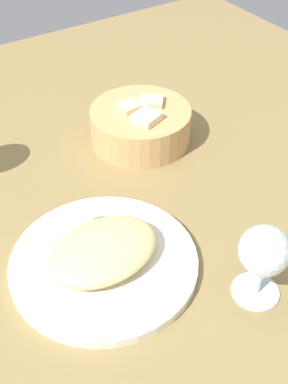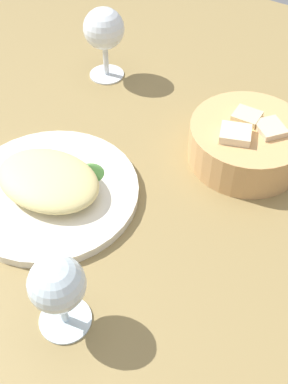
% 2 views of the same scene
% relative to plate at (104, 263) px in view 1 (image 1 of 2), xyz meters
% --- Properties ---
extents(ground_plane, '(1.40, 1.40, 0.02)m').
position_rel_plate_xyz_m(ground_plane, '(0.07, 0.04, -0.02)').
color(ground_plane, olive).
extents(plate, '(0.26, 0.26, 0.01)m').
position_rel_plate_xyz_m(plate, '(0.00, 0.00, 0.00)').
color(plate, white).
rests_on(plate, ground_plane).
extents(omelette, '(0.16, 0.12, 0.04)m').
position_rel_plate_xyz_m(omelette, '(0.00, 0.00, 0.03)').
color(omelette, '#E1CF85').
rests_on(omelette, plate).
extents(lettuce_garnish, '(0.04, 0.04, 0.02)m').
position_rel_plate_xyz_m(lettuce_garnish, '(0.03, 0.06, 0.02)').
color(lettuce_garnish, '#488438').
rests_on(lettuce_garnish, plate).
extents(bread_basket, '(0.18, 0.18, 0.07)m').
position_rel_plate_xyz_m(bread_basket, '(0.20, 0.22, 0.03)').
color(bread_basket, tan).
rests_on(bread_basket, ground_plane).
extents(wine_glass_near, '(0.06, 0.06, 0.11)m').
position_rel_plate_xyz_m(wine_glass_near, '(0.14, -0.15, 0.07)').
color(wine_glass_near, silver).
rests_on(wine_glass_near, ground_plane).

